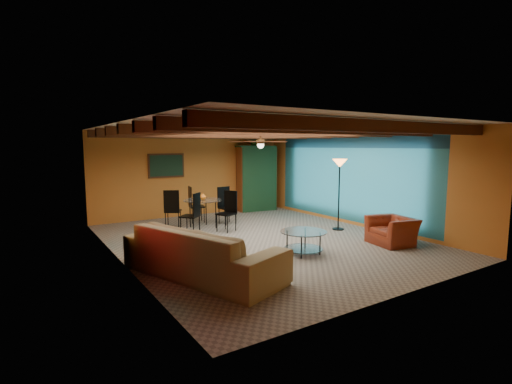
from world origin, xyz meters
TOP-DOWN VIEW (x-y plane):
  - room at (0.00, 0.11)m, footprint 6.52×8.01m
  - sofa at (-2.23, -1.55)m, footprint 2.13×3.21m
  - armchair at (2.35, -1.96)m, footprint 1.01×1.11m
  - coffee_table at (0.12, -1.46)m, footprint 1.00×1.00m
  - dining_table at (-0.57, 2.04)m, footprint 2.28×2.28m
  - armoire at (2.20, 3.70)m, footprint 1.33×0.78m
  - floor_lamp at (2.41, -0.18)m, footprint 0.44×0.44m
  - ceiling_fan at (0.00, 0.00)m, footprint 1.50×1.50m
  - painting at (-0.90, 3.96)m, footprint 1.05×0.03m
  - potted_plant at (2.20, 3.70)m, footprint 0.56×0.53m
  - vase at (-0.57, 2.04)m, footprint 0.19×0.19m

SIDE VIEW (x-z plane):
  - coffee_table at x=0.12m, z-range 0.00..0.50m
  - armchair at x=2.35m, z-range 0.00..0.63m
  - sofa at x=-2.23m, z-range 0.00..0.87m
  - dining_table at x=-0.57m, z-range 0.00..1.08m
  - floor_lamp at x=2.41m, z-range 0.00..1.92m
  - armoire at x=2.20m, z-range 0.00..2.21m
  - vase at x=-0.57m, z-range 1.08..1.28m
  - painting at x=-0.90m, z-range 1.32..1.97m
  - ceiling_fan at x=0.00m, z-range 2.14..2.58m
  - room at x=0.00m, z-range 1.01..3.72m
  - potted_plant at x=2.20m, z-range 2.21..2.72m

